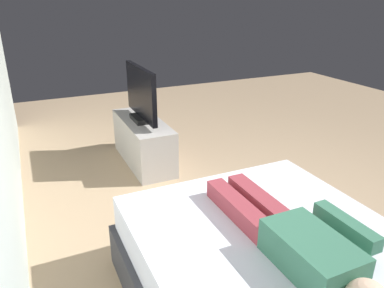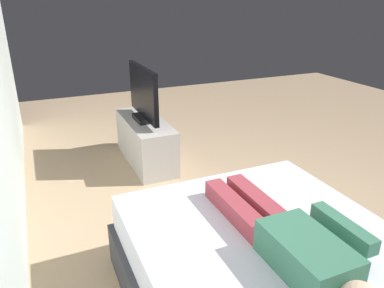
# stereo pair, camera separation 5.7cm
# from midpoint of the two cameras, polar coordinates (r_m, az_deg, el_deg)

# --- Properties ---
(ground_plane) EXTENTS (10.00, 10.00, 0.00)m
(ground_plane) POSITION_cam_midpoint_polar(r_m,az_deg,el_deg) (3.12, 9.73, -13.30)
(ground_plane) COLOR tan
(person) EXTENTS (1.26, 0.46, 0.18)m
(person) POSITION_cam_midpoint_polar(r_m,az_deg,el_deg) (2.03, 15.86, -14.06)
(person) COLOR #387056
(person) RESTS_ON bed
(remote) EXTENTS (0.15, 0.04, 0.02)m
(remote) POSITION_cam_midpoint_polar(r_m,az_deg,el_deg) (2.40, 21.10, -10.74)
(remote) COLOR black
(remote) RESTS_ON bed
(tv_stand) EXTENTS (1.10, 0.40, 0.50)m
(tv_stand) POSITION_cam_midpoint_polar(r_m,az_deg,el_deg) (4.20, -6.76, 0.42)
(tv_stand) COLOR #B7B2AD
(tv_stand) RESTS_ON ground
(tv) EXTENTS (0.88, 0.20, 0.59)m
(tv) POSITION_cam_midpoint_polar(r_m,az_deg,el_deg) (4.04, -7.10, 7.50)
(tv) COLOR black
(tv) RESTS_ON tv_stand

